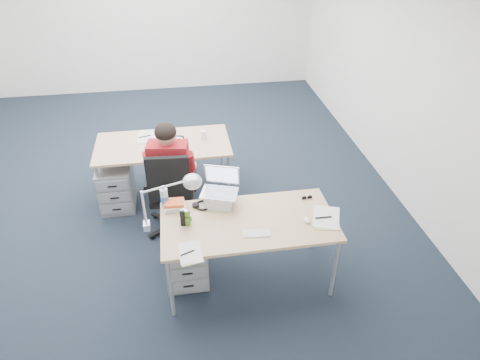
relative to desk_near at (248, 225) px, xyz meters
name	(u,v)px	position (x,y,z in m)	size (l,w,h in m)	color
floor	(160,188)	(-0.88, 1.72, -0.68)	(7.00, 7.00, 0.00)	black
room	(143,60)	(-0.88, 1.72, 1.03)	(6.02, 7.02, 2.80)	silver
desk_near	(248,225)	(0.00, 0.00, 0.00)	(1.60, 0.80, 0.73)	tan
desk_far	(163,147)	(-0.77, 1.60, 0.00)	(1.60, 0.80, 0.73)	tan
office_chair	(174,208)	(-0.69, 0.87, -0.38)	(0.73, 0.73, 1.08)	black
seated_person	(172,172)	(-0.67, 1.05, -0.03)	(0.47, 0.77, 1.32)	#A2171D
drawer_pedestal_near	(186,255)	(-0.60, 0.12, -0.41)	(0.40, 0.50, 0.55)	gray
drawer_pedestal_far	(117,186)	(-1.37, 1.45, -0.41)	(0.40, 0.50, 0.55)	gray
silver_laptop	(219,189)	(-0.23, 0.29, 0.23)	(0.34, 0.27, 0.36)	silver
wireless_keyboard	(257,233)	(0.04, -0.19, 0.05)	(0.24, 0.10, 0.01)	white
computer_mouse	(307,220)	(0.53, -0.10, 0.06)	(0.06, 0.09, 0.03)	white
headphones	(203,205)	(-0.39, 0.28, 0.06)	(0.21, 0.16, 0.03)	black
can_koozie	(184,216)	(-0.58, 0.09, 0.10)	(0.07, 0.07, 0.12)	#152344
water_bottle	(164,197)	(-0.75, 0.33, 0.16)	(0.07, 0.07, 0.24)	silver
bear_figurine	(187,218)	(-0.55, 0.04, 0.12)	(0.08, 0.06, 0.15)	#33691C
book_stack	(175,205)	(-0.66, 0.28, 0.09)	(0.19, 0.14, 0.09)	silver
cordless_phone	(183,218)	(-0.59, 0.03, 0.13)	(0.04, 0.03, 0.16)	black
papers_left	(190,253)	(-0.56, -0.35, 0.05)	(0.19, 0.26, 0.01)	#DEC580
papers_right	(326,218)	(0.71, -0.08, 0.05)	(0.23, 0.33, 0.01)	#DEC580
sunglasses	(307,198)	(0.63, 0.24, 0.06)	(0.11, 0.05, 0.02)	black
desk_lamp	(163,202)	(-0.75, 0.03, 0.32)	(0.49, 0.18, 0.55)	silver
dark_laptop	(169,147)	(-0.69, 1.29, 0.16)	(0.32, 0.31, 0.23)	black
far_cup	(204,134)	(-0.27, 1.66, 0.10)	(0.07, 0.07, 0.10)	white
far_papers	(147,137)	(-0.96, 1.78, 0.05)	(0.22, 0.31, 0.01)	white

